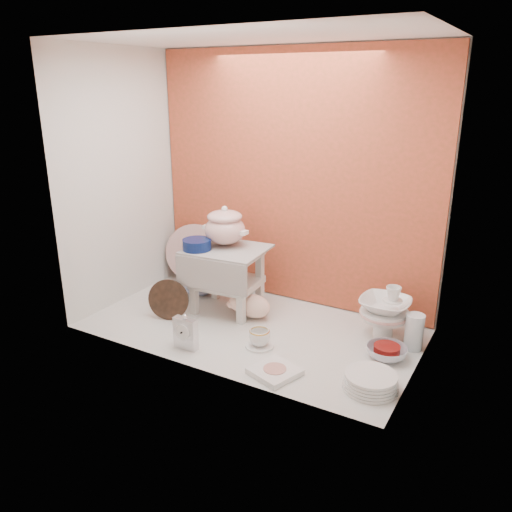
{
  "coord_description": "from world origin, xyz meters",
  "views": [
    {
      "loc": [
        1.3,
        -2.22,
        1.3
      ],
      "look_at": [
        0.02,
        0.02,
        0.42
      ],
      "focal_mm": 35.83,
      "sensor_mm": 36.0,
      "label": 1
    }
  ],
  "objects": [
    {
      "name": "blue_white_vase",
      "position": [
        -0.55,
        0.27,
        0.13
      ],
      "size": [
        0.3,
        0.3,
        0.27
      ],
      "primitive_type": "imported",
      "rotation": [
        0.0,
        0.0,
        -0.19
      ],
      "color": "white",
      "rests_on": "ground"
    },
    {
      "name": "dinner_plate_stack",
      "position": [
        0.77,
        -0.25,
        0.04
      ],
      "size": [
        0.33,
        0.33,
        0.07
      ],
      "primitive_type": "cylinder",
      "rotation": [
        0.0,
        0.0,
        0.39
      ],
      "color": "white",
      "rests_on": "ground"
    },
    {
      "name": "gold_rim_teacup",
      "position": [
        0.15,
        -0.17,
        0.05
      ],
      "size": [
        0.11,
        0.11,
        0.09
      ],
      "primitive_type": "imported",
      "rotation": [
        0.0,
        0.0,
        0.05
      ],
      "color": "white",
      "rests_on": "teacup_saucer"
    },
    {
      "name": "ground",
      "position": [
        0.0,
        0.0,
        0.0
      ],
      "size": [
        1.8,
        1.8,
        0.0
      ],
      "primitive_type": "plane",
      "color": "silver",
      "rests_on": "ground"
    },
    {
      "name": "lacquer_tray",
      "position": [
        -0.47,
        -0.14,
        0.12
      ],
      "size": [
        0.24,
        0.13,
        0.24
      ],
      "primitive_type": null,
      "rotation": [
        0.0,
        0.0,
        0.36
      ],
      "color": "black",
      "rests_on": "ground"
    },
    {
      "name": "mantel_clock",
      "position": [
        -0.17,
        -0.37,
        0.09
      ],
      "size": [
        0.13,
        0.04,
        0.19
      ],
      "primitive_type": "cube",
      "rotation": [
        0.0,
        0.0,
        -0.0
      ],
      "color": "silver",
      "rests_on": "ground"
    },
    {
      "name": "step_stool",
      "position": [
        -0.24,
        0.13,
        0.19
      ],
      "size": [
        0.48,
        0.42,
        0.39
      ],
      "primitive_type": null,
      "rotation": [
        0.0,
        0.0,
        0.08
      ],
      "color": "silver",
      "rests_on": "ground"
    },
    {
      "name": "cobalt_bowl",
      "position": [
        -0.38,
        0.03,
        0.42
      ],
      "size": [
        0.21,
        0.21,
        0.06
      ],
      "primitive_type": "cylinder",
      "rotation": [
        0.0,
        0.0,
        0.35
      ],
      "color": "#0A194C",
      "rests_on": "step_stool"
    },
    {
      "name": "soup_tureen",
      "position": [
        -0.28,
        0.18,
        0.51
      ],
      "size": [
        0.28,
        0.28,
        0.24
      ],
      "primitive_type": null,
      "rotation": [
        0.0,
        0.0,
        0.02
      ],
      "color": "white",
      "rests_on": "step_stool"
    },
    {
      "name": "teacup_saucer",
      "position": [
        0.15,
        -0.17,
        0.01
      ],
      "size": [
        0.2,
        0.2,
        0.01
      ],
      "primitive_type": "cylinder",
      "rotation": [
        0.0,
        0.0,
        0.43
      ],
      "color": "white",
      "rests_on": "ground"
    },
    {
      "name": "porcelain_tower",
      "position": [
        0.67,
        0.26,
        0.15
      ],
      "size": [
        0.29,
        0.29,
        0.3
      ],
      "primitive_type": null,
      "rotation": [
        0.0,
        0.0,
        -0.1
      ],
      "color": "white",
      "rests_on": "ground"
    },
    {
      "name": "lattice_dish",
      "position": [
        0.34,
        -0.36,
        0.01
      ],
      "size": [
        0.25,
        0.25,
        0.03
      ],
      "primitive_type": "cube",
      "rotation": [
        0.0,
        0.0,
        -0.32
      ],
      "color": "white",
      "rests_on": "ground"
    },
    {
      "name": "crystal_bowl",
      "position": [
        0.75,
        0.05,
        0.03
      ],
      "size": [
        0.25,
        0.25,
        0.06
      ],
      "primitive_type": "imported",
      "rotation": [
        0.0,
        0.0,
        -0.32
      ],
      "color": "silver",
      "rests_on": "ground"
    },
    {
      "name": "floral_platter",
      "position": [
        -0.69,
        0.42,
        0.2
      ],
      "size": [
        0.4,
        0.23,
        0.4
      ],
      "primitive_type": null,
      "rotation": [
        0.0,
        0.0,
        0.41
      ],
      "color": "white",
      "rests_on": "ground"
    },
    {
      "name": "plush_pig",
      "position": [
        -0.05,
        0.12,
        0.08
      ],
      "size": [
        0.3,
        0.26,
        0.15
      ],
      "primitive_type": "ellipsoid",
      "rotation": [
        0.0,
        0.0,
        0.38
      ],
      "color": "beige",
      "rests_on": "ground"
    },
    {
      "name": "niche_shell",
      "position": [
        0.0,
        0.18,
        0.93
      ],
      "size": [
        1.86,
        1.03,
        1.53
      ],
      "color": "#CB4932",
      "rests_on": "ground"
    },
    {
      "name": "clear_glass_vase",
      "position": [
        0.84,
        0.21,
        0.09
      ],
      "size": [
        0.11,
        0.11,
        0.19
      ],
      "primitive_type": "cylinder",
      "rotation": [
        0.0,
        0.0,
        0.15
      ],
      "color": "silver",
      "rests_on": "ground"
    }
  ]
}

